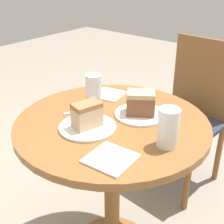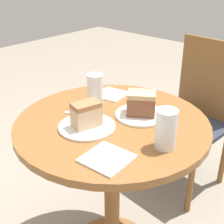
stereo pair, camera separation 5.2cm
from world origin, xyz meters
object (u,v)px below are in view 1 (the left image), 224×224
object	(u,v)px
plate_far	(140,114)
glass_water	(168,130)
cake_slice_far	(141,103)
glass_lemonade	(94,92)
chair	(188,113)
plate_near	(87,127)
cake_slice_near	(87,115)

from	to	relation	value
plate_far	glass_water	world-z (taller)	glass_water
cake_slice_far	glass_lemonade	world-z (taller)	glass_lemonade
glass_lemonade	glass_water	xyz separation A→B (m)	(0.43, -0.08, 0.00)
chair	plate_near	size ratio (longest dim) A/B	4.10
chair	glass_water	world-z (taller)	chair
cake_slice_far	cake_slice_near	bearing A→B (deg)	-113.13
plate_far	cake_slice_near	distance (m)	0.25
plate_far	glass_water	distance (m)	0.25
glass_lemonade	cake_slice_far	bearing A→B (deg)	12.96
cake_slice_near	glass_water	distance (m)	0.32
cake_slice_near	cake_slice_far	size ratio (longest dim) A/B	0.86
glass_lemonade	plate_far	bearing A→B (deg)	12.96
plate_near	cake_slice_far	size ratio (longest dim) A/B	1.58
plate_near	plate_far	distance (m)	0.24
chair	plate_far	xyz separation A→B (m)	(0.08, -0.66, 0.28)
chair	cake_slice_far	bearing A→B (deg)	-78.90
plate_far	cake_slice_far	size ratio (longest dim) A/B	1.52
chair	glass_lemonade	distance (m)	0.80
cake_slice_near	cake_slice_far	bearing A→B (deg)	66.87
plate_far	glass_lemonade	bearing A→B (deg)	-167.04
chair	cake_slice_far	distance (m)	0.75
chair	cake_slice_near	xyz separation A→B (m)	(-0.01, -0.89, 0.34)
plate_far	glass_water	bearing A→B (deg)	-32.66
chair	glass_lemonade	bearing A→B (deg)	-96.79
chair	glass_water	xyz separation A→B (m)	(0.29, -0.80, 0.34)
plate_far	cake_slice_near	size ratio (longest dim) A/B	1.78
cake_slice_near	chair	bearing A→B (deg)	89.18
plate_far	glass_lemonade	distance (m)	0.23
plate_near	cake_slice_near	world-z (taller)	cake_slice_near
cake_slice_near	glass_lemonade	xyz separation A→B (m)	(-0.12, 0.17, 0.00)
glass_lemonade	glass_water	distance (m)	0.43
cake_slice_far	glass_water	size ratio (longest dim) A/B	0.99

